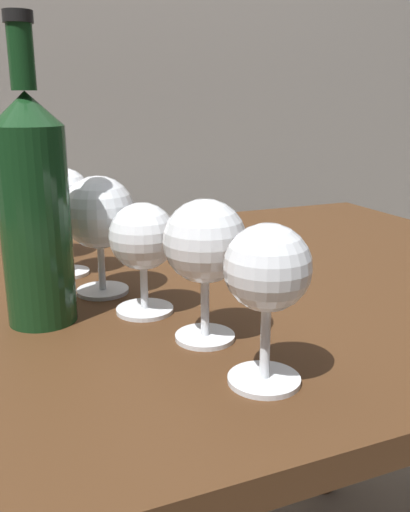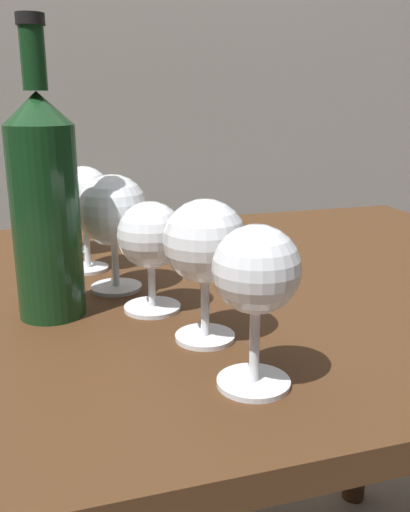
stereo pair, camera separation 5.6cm
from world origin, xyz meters
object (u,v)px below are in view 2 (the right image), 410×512
Objects in this scene: wine_glass_port at (150,239)px; wine_bottle at (45,203)px; wine_glass_amber at (113,212)px; wine_glass_pinot at (84,196)px; wine_glass_merlot at (65,196)px; wine_glass_white at (256,274)px; wine_glass_chardonnay at (205,243)px.

wine_bottle is at bearing 169.91° from wine_glass_port.
wine_glass_amber is 0.46× the size of wine_bottle.
wine_glass_pinot reaches higher than wine_glass_merlot.
wine_bottle is at bearing -140.73° from wine_glass_amber.
wine_glass_pinot reaches higher than wine_glass_port.
wine_glass_port is 0.12m from wine_bottle.
wine_glass_port is at bearing -74.84° from wine_glass_merlot.
wine_glass_port is 0.86× the size of wine_glass_pinot.
wine_glass_white is 1.05× the size of wine_glass_merlot.
wine_bottle is (-0.16, 0.23, 0.03)m from wine_glass_white.
wine_glass_chardonnay is (-0.01, 0.11, 0.00)m from wine_glass_white.
wine_glass_merlot is at bearing 104.44° from wine_glass_white.
wine_glass_port is at bearing 103.42° from wine_glass_white.
wine_glass_pinot is (-0.09, 0.28, 0.01)m from wine_glass_chardonnay.
wine_glass_chardonnay is 0.30m from wine_glass_pinot.
wine_glass_port is 0.94× the size of wine_glass_merlot.
wine_glass_pinot is at bearing 105.98° from wine_glass_amber.
wine_bottle reaches higher than wine_glass_merlot.
wine_glass_pinot is at bearing -78.54° from wine_glass_merlot.
wine_glass_port is at bearing -72.82° from wine_glass_pinot.
wine_glass_pinot reaches higher than wine_glass_chardonnay.
wine_glass_port is at bearing -71.55° from wine_glass_amber.
wine_glass_merlot is (-0.02, 0.10, -0.02)m from wine_glass_pinot.
wine_bottle reaches higher than wine_glass_pinot.
wine_glass_merlot is at bearing 101.46° from wine_glass_pinot.
wine_glass_amber is (-0.07, 0.19, -0.00)m from wine_glass_chardonnay.
wine_glass_chardonnay is 1.14× the size of wine_glass_port.
wine_glass_merlot is at bearing 106.48° from wine_glass_chardonnay.
wine_glass_white is 0.95× the size of wine_glass_pinot.
wine_glass_chardonnay is at bearing -70.63° from wine_glass_amber.
wine_glass_chardonnay is 0.98× the size of wine_glass_amber.
wine_glass_amber is 0.10m from wine_glass_pinot.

